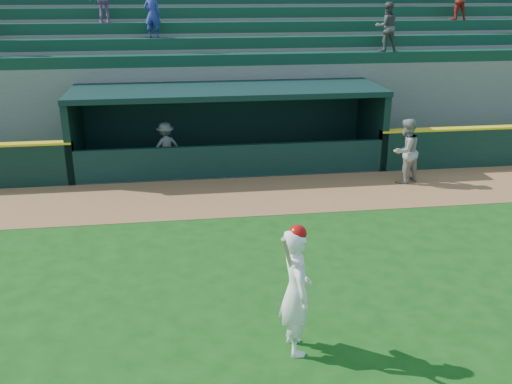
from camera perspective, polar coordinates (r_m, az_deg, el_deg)
ground at (r=10.98m, az=1.19°, el=-9.24°), size 120.00×120.00×0.00m
warning_track at (r=15.40m, az=-1.72°, el=-0.38°), size 40.00×3.00×0.01m
dugout_player_front at (r=16.75m, az=14.72°, el=3.97°), size 1.13×1.05×1.86m
dugout_player_inside at (r=17.59m, az=-8.99°, el=4.51°), size 1.09×0.85×1.49m
dugout at (r=17.98m, az=-2.89°, el=7.08°), size 9.40×2.80×2.46m
stands at (r=22.27m, az=-4.10°, el=12.28°), size 34.50×6.26×7.47m
batter_at_plate at (r=8.72m, az=4.02°, el=-9.71°), size 0.60×0.84×2.11m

